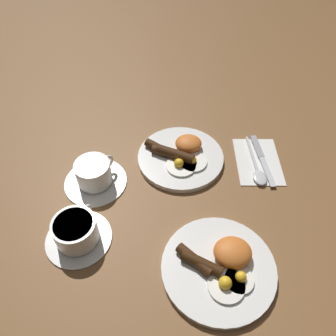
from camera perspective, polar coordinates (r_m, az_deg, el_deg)
name	(u,v)px	position (r m, az deg, el deg)	size (l,w,h in m)	color
ground_plane	(180,159)	(0.92, 2.19, 1.50)	(3.00, 3.00, 0.00)	brown
breakfast_plate_near	(180,156)	(0.91, 2.17, 2.18)	(0.24, 0.24, 0.05)	white
breakfast_plate_far	(220,266)	(0.73, 9.07, -16.47)	(0.24, 0.24, 0.05)	white
teacup_near	(94,175)	(0.86, -12.71, -1.17)	(0.16, 0.16, 0.07)	white
teacup_far	(76,232)	(0.77, -15.65, -10.69)	(0.15, 0.15, 0.07)	white
napkin	(258,161)	(0.94, 15.38, 1.21)	(0.12, 0.17, 0.01)	white
knife	(261,157)	(0.95, 15.94, 1.89)	(0.04, 0.19, 0.01)	silver
spoon	(258,172)	(0.91, 15.43, -0.73)	(0.04, 0.18, 0.01)	silver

